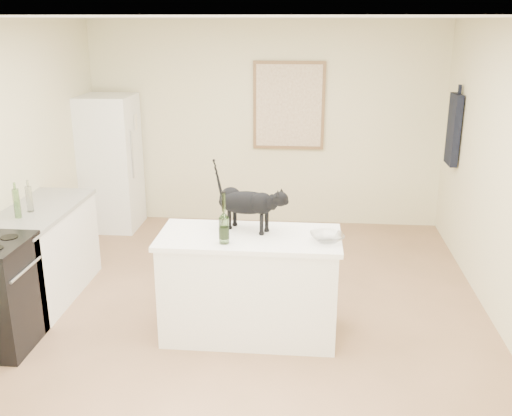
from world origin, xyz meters
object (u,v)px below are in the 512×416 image
Objects in this scene: black_cat at (247,206)px; wine_bottle at (224,221)px; fridge at (110,163)px; glass_bowl at (327,237)px.

black_cat is 1.62× the size of wine_bottle.
black_cat is 0.35m from wine_bottle.
wine_bottle is at bearing -55.74° from fridge.
glass_bowl is (2.68, -2.63, 0.08)m from fridge.
wine_bottle is (1.87, -2.75, 0.24)m from fridge.
fridge is 2.78× the size of black_cat.
black_cat reaches higher than glass_bowl.
wine_bottle is 0.83m from glass_bowl.
fridge is at bearing 152.57° from black_cat.
wine_bottle is at bearing -91.67° from black_cat.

